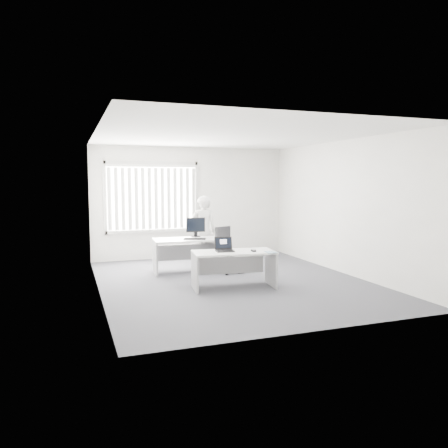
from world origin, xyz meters
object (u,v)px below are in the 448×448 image
object	(u,v)px
desk_near	(234,261)
desk_far	(191,248)
laptop	(225,245)
monitor	(196,227)
person	(203,231)
office_chair	(228,258)

from	to	relation	value
desk_near	desk_far	bearing A→B (deg)	109.48
desk_far	laptop	world-z (taller)	laptop
desk_near	monitor	bearing A→B (deg)	102.27
desk_far	person	bearing A→B (deg)	54.42
desk_near	monitor	xyz separation A→B (m)	(-0.18, 1.88, 0.45)
desk_far	person	xyz separation A→B (m)	(0.43, 0.52, 0.29)
desk_near	laptop	size ratio (longest dim) A/B	4.78
desk_near	person	bearing A→B (deg)	94.97
desk_far	monitor	distance (m)	0.53
laptop	monitor	size ratio (longest dim) A/B	0.77
desk_near	laptop	world-z (taller)	laptop
desk_far	laptop	size ratio (longest dim) A/B	5.03
laptop	monitor	distance (m)	1.85
desk_near	monitor	size ratio (longest dim) A/B	3.67
laptop	desk_near	bearing A→B (deg)	-5.18
monitor	desk_far	bearing A→B (deg)	-118.19
office_chair	desk_far	bearing A→B (deg)	133.69
office_chair	laptop	size ratio (longest dim) A/B	3.00
desk_far	person	distance (m)	0.73
desk_far	office_chair	distance (m)	0.81
person	desk_near	bearing A→B (deg)	93.34
desk_near	person	world-z (taller)	person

